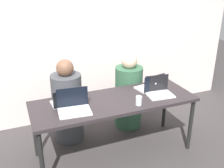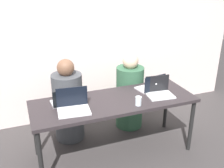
# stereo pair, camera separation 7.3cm
# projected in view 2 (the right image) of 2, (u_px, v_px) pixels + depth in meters

# --- Properties ---
(ground_plane) EXTENTS (12.00, 12.00, 0.00)m
(ground_plane) POSITION_uv_depth(u_px,v_px,m) (114.00, 151.00, 3.43)
(ground_plane) COLOR #393535
(back_wall) EXTENTS (5.14, 0.10, 2.47)m
(back_wall) POSITION_uv_depth(u_px,v_px,m) (87.00, 40.00, 3.94)
(back_wall) COLOR silver
(back_wall) RESTS_ON ground
(desk) EXTENTS (1.98, 0.70, 0.75)m
(desk) POSITION_uv_depth(u_px,v_px,m) (114.00, 105.00, 3.17)
(desk) COLOR #2C2628
(desk) RESTS_ON ground
(person_on_left) EXTENTS (0.46, 0.46, 1.15)m
(person_on_left) POSITION_uv_depth(u_px,v_px,m) (68.00, 105.00, 3.55)
(person_on_left) COLOR #404247
(person_on_left) RESTS_ON ground
(person_on_right) EXTENTS (0.47, 0.47, 1.14)m
(person_on_right) POSITION_uv_depth(u_px,v_px,m) (130.00, 95.00, 3.85)
(person_on_right) COLOR #30593E
(person_on_right) RESTS_ON ground
(laptop_front_right) EXTENTS (0.34, 0.28, 0.23)m
(laptop_front_right) POSITION_uv_depth(u_px,v_px,m) (159.00, 91.00, 3.26)
(laptop_front_right) COLOR silver
(laptop_front_right) RESTS_ON desk
(laptop_back_right) EXTENTS (0.36, 0.28, 0.22)m
(laptop_back_right) POSITION_uv_depth(u_px,v_px,m) (151.00, 86.00, 3.40)
(laptop_back_right) COLOR silver
(laptop_back_right) RESTS_ON desk
(laptop_front_left) EXTENTS (0.37, 0.30, 0.24)m
(laptop_front_left) POSITION_uv_depth(u_px,v_px,m) (73.00, 106.00, 2.88)
(laptop_front_left) COLOR silver
(laptop_front_left) RESTS_ON desk
(laptop_back_left) EXTENTS (0.36, 0.25, 0.21)m
(laptop_back_left) POSITION_uv_depth(u_px,v_px,m) (67.00, 100.00, 3.03)
(laptop_back_left) COLOR #AEB1B5
(laptop_back_left) RESTS_ON desk
(water_glass_right) EXTENTS (0.07, 0.07, 0.11)m
(water_glass_right) POSITION_uv_depth(u_px,v_px,m) (138.00, 102.00, 3.00)
(water_glass_right) COLOR silver
(water_glass_right) RESTS_ON desk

